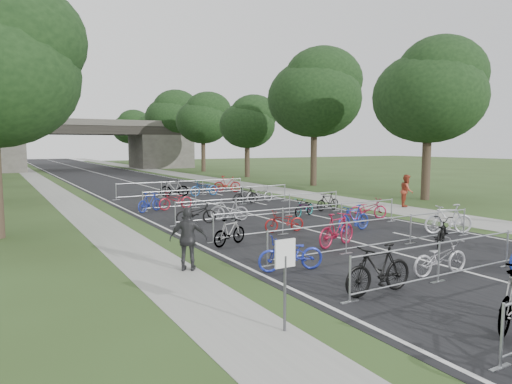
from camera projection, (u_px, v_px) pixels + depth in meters
road at (107, 176)px, 52.67m from camera, size 11.00×140.00×0.01m
sidewalk_right at (173, 173)px, 56.67m from camera, size 3.00×140.00×0.01m
sidewalk_left at (35, 178)px, 48.91m from camera, size 2.00×140.00×0.01m
lane_markings at (107, 176)px, 52.67m from camera, size 0.12×140.00×0.00m
overpass_bridge at (83, 145)px, 65.19m from camera, size 31.00×8.00×7.05m
park_sign at (285, 268)px, 8.75m from camera, size 0.45×0.06×1.83m
tree_right_0 at (431, 93)px, 29.23m from camera, size 7.17×7.17×10.93m
tree_right_1 at (316, 95)px, 39.44m from camera, size 8.18×8.18×12.47m
tree_right_2 at (248, 123)px, 49.96m from camera, size 6.16×6.16×9.39m
tree_right_3 at (204, 119)px, 60.16m from camera, size 7.17×7.17×10.93m
tree_right_4 at (172, 116)px, 70.37m from camera, size 8.18×8.18×12.47m
tree_right_5 at (149, 131)px, 80.89m from camera, size 6.16×6.16×9.39m
tree_right_6 at (131, 128)px, 91.09m from camera, size 7.17×7.17×10.93m
barrier_row_1 at (475, 255)px, 12.75m from camera, size 9.70×0.08×1.10m
barrier_row_2 at (380, 233)px, 15.84m from camera, size 9.70×0.08×1.10m
barrier_row_3 at (313, 218)px, 19.10m from camera, size 9.70×0.08×1.10m
barrier_row_4 at (264, 207)px, 22.54m from camera, size 9.70×0.08×1.10m
barrier_row_5 at (220, 197)px, 26.84m from camera, size 9.70×0.08×1.10m
barrier_row_6 at (183, 188)px, 31.99m from camera, size 9.70×0.08×1.10m
bike_4 at (379, 270)px, 11.00m from camera, size 2.06×0.64×1.23m
bike_5 at (440, 258)px, 12.60m from camera, size 1.95×0.85×0.99m
bike_8 at (291, 254)px, 13.01m from camera, size 2.05×1.15×1.02m
bike_9 at (337, 230)px, 16.12m from camera, size 2.09×1.04×1.21m
bike_10 at (441, 232)px, 16.37m from camera, size 1.92×1.51×0.97m
bike_11 at (448, 219)px, 18.41m from camera, size 2.08×1.37×1.22m
bike_12 at (230, 232)px, 16.33m from camera, size 1.68×0.99×0.97m
bike_13 at (284, 221)px, 18.82m from camera, size 1.81×0.89×0.91m
bike_14 at (354, 218)px, 19.02m from camera, size 1.85×0.66×1.09m
bike_15 at (368, 209)px, 22.04m from camera, size 2.05×1.24×1.02m
bike_16 at (196, 213)px, 20.73m from camera, size 1.95×0.97×0.98m
bike_17 at (229, 210)px, 21.53m from camera, size 1.82×1.38×1.09m
bike_18 at (304, 207)px, 22.90m from camera, size 1.86×1.29×0.93m
bike_19 at (328, 202)px, 24.97m from camera, size 1.65×0.59×0.97m
bike_20 at (150, 202)px, 24.46m from camera, size 1.77×1.29×1.05m
bike_21 at (176, 200)px, 25.34m from camera, size 2.09×0.94×1.06m
bike_22 at (246, 196)px, 27.80m from camera, size 1.72×0.57×1.02m
bike_23 at (260, 194)px, 28.47m from camera, size 2.04×0.87×1.04m
bike_25 at (174, 188)px, 31.57m from camera, size 2.01×1.22×1.17m
bike_26 at (204, 188)px, 32.02m from camera, size 2.18×0.86×1.13m
bike_27 at (227, 184)px, 34.53m from camera, size 2.10×1.42×1.23m
pedestrian_b at (407, 191)px, 26.41m from camera, size 1.16×1.12×1.88m
pedestrian_c at (188, 239)px, 13.05m from camera, size 1.16×0.91×1.84m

